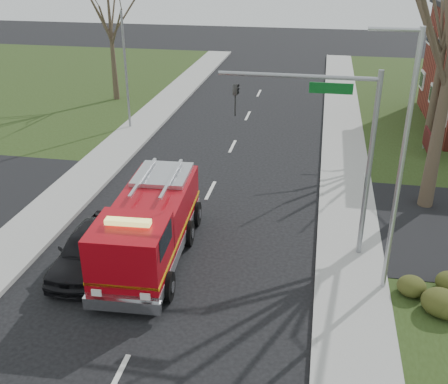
# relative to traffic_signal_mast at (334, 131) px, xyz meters

# --- Properties ---
(ground) EXTENTS (120.00, 120.00, 0.00)m
(ground) POSITION_rel_traffic_signal_mast_xyz_m (-5.21, -1.50, -4.71)
(ground) COLOR black
(ground) RESTS_ON ground
(sidewalk_right) EXTENTS (2.40, 80.00, 0.15)m
(sidewalk_right) POSITION_rel_traffic_signal_mast_xyz_m (0.99, -1.50, -4.63)
(sidewalk_right) COLOR #969691
(sidewalk_right) RESTS_ON ground
(sidewalk_left) EXTENTS (2.40, 80.00, 0.15)m
(sidewalk_left) POSITION_rel_traffic_signal_mast_xyz_m (-11.41, -1.50, -4.63)
(sidewalk_left) COLOR #969691
(sidewalk_left) RESTS_ON ground
(health_center_sign) EXTENTS (0.12, 2.00, 1.40)m
(health_center_sign) POSITION_rel_traffic_signal_mast_xyz_m (5.29, 11.00, -3.83)
(health_center_sign) COLOR #410F0F
(health_center_sign) RESTS_ON ground
(hedge_corner) EXTENTS (2.80, 2.00, 0.90)m
(hedge_corner) POSITION_rel_traffic_signal_mast_xyz_m (3.79, -2.50, -4.13)
(hedge_corner) COLOR #2A3312
(hedge_corner) RESTS_ON lawn_right
(bare_tree_far) EXTENTS (5.25, 5.25, 10.50)m
(bare_tree_far) POSITION_rel_traffic_signal_mast_xyz_m (5.79, 13.50, 1.78)
(bare_tree_far) COLOR #3D3124
(bare_tree_far) RESTS_ON ground
(bare_tree_left) EXTENTS (4.50, 4.50, 9.00)m
(bare_tree_left) POSITION_rel_traffic_signal_mast_xyz_m (-15.21, 18.50, 0.86)
(bare_tree_left) COLOR #3D3124
(bare_tree_left) RESTS_ON ground
(traffic_signal_mast) EXTENTS (5.29, 0.18, 6.80)m
(traffic_signal_mast) POSITION_rel_traffic_signal_mast_xyz_m (0.00, 0.00, 0.00)
(traffic_signal_mast) COLOR gray
(traffic_signal_mast) RESTS_ON ground
(streetlight_pole) EXTENTS (1.48, 0.16, 8.40)m
(streetlight_pole) POSITION_rel_traffic_signal_mast_xyz_m (1.93, -2.00, -0.16)
(streetlight_pole) COLOR #B7BABF
(streetlight_pole) RESTS_ON ground
(utility_pole_far) EXTENTS (0.14, 0.14, 7.00)m
(utility_pole_far) POSITION_rel_traffic_signal_mast_xyz_m (-12.01, 12.50, -1.21)
(utility_pole_far) COLOR gray
(utility_pole_far) RESTS_ON ground
(fire_engine) EXTENTS (2.94, 7.02, 2.78)m
(fire_engine) POSITION_rel_traffic_signal_mast_xyz_m (-6.11, -1.64, -3.45)
(fire_engine) COLOR #9D0710
(fire_engine) RESTS_ON ground
(parked_car_maroon) EXTENTS (1.90, 4.53, 1.53)m
(parked_car_maroon) POSITION_rel_traffic_signal_mast_xyz_m (-8.01, -2.50, -3.94)
(parked_car_maroon) COLOR black
(parked_car_maroon) RESTS_ON ground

